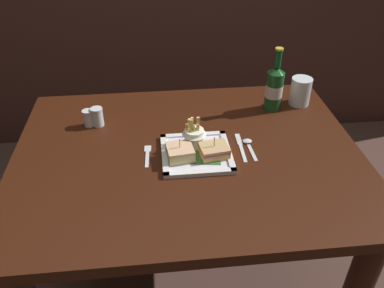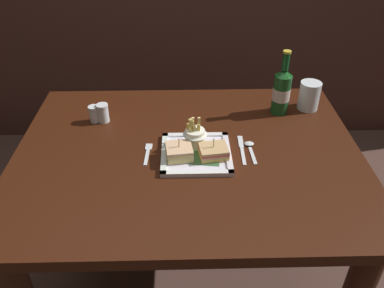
{
  "view_description": "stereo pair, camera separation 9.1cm",
  "coord_description": "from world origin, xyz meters",
  "px_view_note": "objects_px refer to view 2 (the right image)",
  "views": [
    {
      "loc": [
        -0.1,
        -1.12,
        1.57
      ],
      "look_at": [
        0.01,
        -0.01,
        0.79
      ],
      "focal_mm": 36.99,
      "sensor_mm": 36.0,
      "label": 1
    },
    {
      "loc": [
        -0.01,
        -1.13,
        1.57
      ],
      "look_at": [
        0.01,
        -0.01,
        0.79
      ],
      "focal_mm": 36.99,
      "sensor_mm": 36.0,
      "label": 2
    }
  ],
  "objects_px": {
    "salt_shaker": "(94,115)",
    "pepper_shaker": "(103,114)",
    "beer_bottle": "(282,91)",
    "sandwich_half_right": "(213,152)",
    "water_glass": "(309,97)",
    "knife": "(242,148)",
    "sandwich_half_left": "(179,152)",
    "fork": "(148,153)",
    "dining_table": "(188,181)",
    "square_plate": "(196,154)",
    "fries_cup": "(195,134)",
    "spoon": "(250,147)"
  },
  "relations": [
    {
      "from": "salt_shaker",
      "to": "pepper_shaker",
      "type": "distance_m",
      "value": 0.04
    },
    {
      "from": "beer_bottle",
      "to": "pepper_shaker",
      "type": "distance_m",
      "value": 0.71
    },
    {
      "from": "pepper_shaker",
      "to": "sandwich_half_right",
      "type": "bearing_deg",
      "value": -31.73
    },
    {
      "from": "sandwich_half_right",
      "to": "water_glass",
      "type": "relative_size",
      "value": 0.9
    },
    {
      "from": "pepper_shaker",
      "to": "knife",
      "type": "bearing_deg",
      "value": -21.01
    },
    {
      "from": "sandwich_half_left",
      "to": "fork",
      "type": "bearing_deg",
      "value": 160.39
    },
    {
      "from": "dining_table",
      "to": "sandwich_half_left",
      "type": "bearing_deg",
      "value": -123.63
    },
    {
      "from": "dining_table",
      "to": "water_glass",
      "type": "relative_size",
      "value": 10.53
    },
    {
      "from": "sandwich_half_left",
      "to": "water_glass",
      "type": "bearing_deg",
      "value": 32.61
    },
    {
      "from": "square_plate",
      "to": "water_glass",
      "type": "relative_size",
      "value": 2.07
    },
    {
      "from": "fork",
      "to": "pepper_shaker",
      "type": "bearing_deg",
      "value": 130.69
    },
    {
      "from": "sandwich_half_right",
      "to": "knife",
      "type": "height_order",
      "value": "sandwich_half_right"
    },
    {
      "from": "water_glass",
      "to": "pepper_shaker",
      "type": "xyz_separation_m",
      "value": [
        -0.83,
        -0.08,
        -0.02
      ]
    },
    {
      "from": "fries_cup",
      "to": "beer_bottle",
      "type": "relative_size",
      "value": 0.44
    },
    {
      "from": "beer_bottle",
      "to": "pepper_shaker",
      "type": "height_order",
      "value": "beer_bottle"
    },
    {
      "from": "beer_bottle",
      "to": "salt_shaker",
      "type": "height_order",
      "value": "beer_bottle"
    },
    {
      "from": "dining_table",
      "to": "fork",
      "type": "relative_size",
      "value": 9.67
    },
    {
      "from": "dining_table",
      "to": "salt_shaker",
      "type": "height_order",
      "value": "salt_shaker"
    },
    {
      "from": "sandwich_half_left",
      "to": "fries_cup",
      "type": "distance_m",
      "value": 0.09
    },
    {
      "from": "water_glass",
      "to": "salt_shaker",
      "type": "height_order",
      "value": "water_glass"
    },
    {
      "from": "water_glass",
      "to": "knife",
      "type": "height_order",
      "value": "water_glass"
    },
    {
      "from": "sandwich_half_left",
      "to": "salt_shaker",
      "type": "relative_size",
      "value": 1.45
    },
    {
      "from": "knife",
      "to": "water_glass",
      "type": "bearing_deg",
      "value": 42.61
    },
    {
      "from": "sandwich_half_left",
      "to": "sandwich_half_right",
      "type": "xyz_separation_m",
      "value": [
        0.12,
        0.0,
        -0.0
      ]
    },
    {
      "from": "sandwich_half_left",
      "to": "fries_cup",
      "type": "height_order",
      "value": "fries_cup"
    },
    {
      "from": "dining_table",
      "to": "salt_shaker",
      "type": "bearing_deg",
      "value": 149.91
    },
    {
      "from": "salt_shaker",
      "to": "pepper_shaker",
      "type": "bearing_deg",
      "value": 0.0
    },
    {
      "from": "water_glass",
      "to": "beer_bottle",
      "type": "bearing_deg",
      "value": -166.58
    },
    {
      "from": "spoon",
      "to": "pepper_shaker",
      "type": "bearing_deg",
      "value": 160.51
    },
    {
      "from": "water_glass",
      "to": "salt_shaker",
      "type": "xyz_separation_m",
      "value": [
        -0.87,
        -0.08,
        -0.02
      ]
    },
    {
      "from": "fries_cup",
      "to": "fork",
      "type": "xyz_separation_m",
      "value": [
        -0.17,
        -0.03,
        -0.05
      ]
    },
    {
      "from": "sandwich_half_right",
      "to": "sandwich_half_left",
      "type": "bearing_deg",
      "value": -180.0
    },
    {
      "from": "sandwich_half_right",
      "to": "salt_shaker",
      "type": "height_order",
      "value": "sandwich_half_right"
    },
    {
      "from": "water_glass",
      "to": "pepper_shaker",
      "type": "bearing_deg",
      "value": -174.23
    },
    {
      "from": "fries_cup",
      "to": "spoon",
      "type": "xyz_separation_m",
      "value": [
        0.2,
        -0.01,
        -0.05
      ]
    },
    {
      "from": "sandwich_half_left",
      "to": "salt_shaker",
      "type": "xyz_separation_m",
      "value": [
        -0.33,
        0.26,
        -0.0
      ]
    },
    {
      "from": "sandwich_half_right",
      "to": "beer_bottle",
      "type": "relative_size",
      "value": 0.4
    },
    {
      "from": "spoon",
      "to": "pepper_shaker",
      "type": "height_order",
      "value": "pepper_shaker"
    },
    {
      "from": "fries_cup",
      "to": "spoon",
      "type": "relative_size",
      "value": 0.88
    },
    {
      "from": "beer_bottle",
      "to": "spoon",
      "type": "xyz_separation_m",
      "value": [
        -0.15,
        -0.25,
        -0.09
      ]
    },
    {
      "from": "sandwich_half_right",
      "to": "water_glass",
      "type": "height_order",
      "value": "water_glass"
    },
    {
      "from": "beer_bottle",
      "to": "fork",
      "type": "bearing_deg",
      "value": -152.46
    },
    {
      "from": "fork",
      "to": "spoon",
      "type": "relative_size",
      "value": 0.97
    },
    {
      "from": "fork",
      "to": "salt_shaker",
      "type": "bearing_deg",
      "value": 135.63
    },
    {
      "from": "water_glass",
      "to": "knife",
      "type": "xyz_separation_m",
      "value": [
        -0.31,
        -0.28,
        -0.05
      ]
    },
    {
      "from": "fork",
      "to": "salt_shaker",
      "type": "xyz_separation_m",
      "value": [
        -0.22,
        0.22,
        0.03
      ]
    },
    {
      "from": "dining_table",
      "to": "sandwich_half_left",
      "type": "xyz_separation_m",
      "value": [
        -0.03,
        -0.05,
        0.17
      ]
    },
    {
      "from": "square_plate",
      "to": "fork",
      "type": "distance_m",
      "value": 0.17
    },
    {
      "from": "sandwich_half_left",
      "to": "pepper_shaker",
      "type": "xyz_separation_m",
      "value": [
        -0.3,
        0.26,
        0.0
      ]
    },
    {
      "from": "water_glass",
      "to": "sandwich_half_right",
      "type": "bearing_deg",
      "value": -140.67
    }
  ]
}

